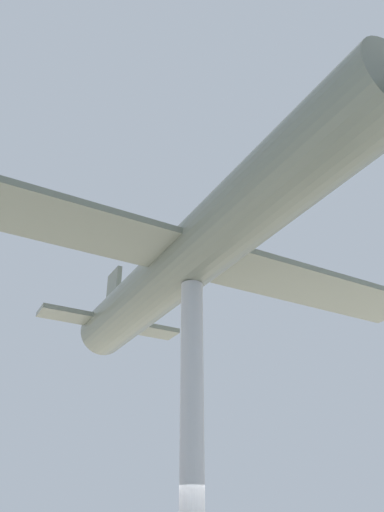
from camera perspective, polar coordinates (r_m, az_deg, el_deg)
The scene contains 2 objects.
support_pylon_central at distance 12.22m, azimuth 0.00°, elevation -19.14°, with size 0.57×0.57×7.38m.
suspended_airplane at distance 13.53m, azimuth 0.54°, elevation 0.51°, with size 16.52×15.72×3.15m.
Camera 1 is at (2.76, 11.74, 1.70)m, focal length 35.00 mm.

